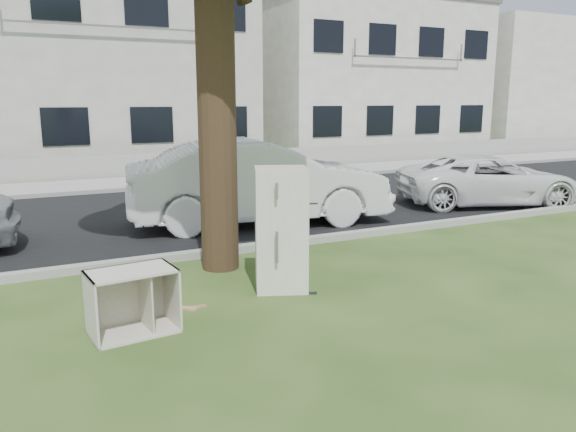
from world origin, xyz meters
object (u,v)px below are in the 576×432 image
fridge (281,229)px  car_right (489,180)px  car_center (259,182)px  cabinet (133,302)px

fridge → car_right: (6.99, 3.23, -0.21)m
fridge → car_center: bearing=92.3°
car_center → cabinet: bearing=152.2°
fridge → car_center: car_center is taller
cabinet → car_center: car_center is taller
cabinet → car_right: bearing=17.4°
car_center → car_right: bearing=-85.1°
cabinet → car_center: 5.49m
cabinet → car_center: (3.34, 4.33, 0.50)m
cabinet → car_center: bearing=46.7°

